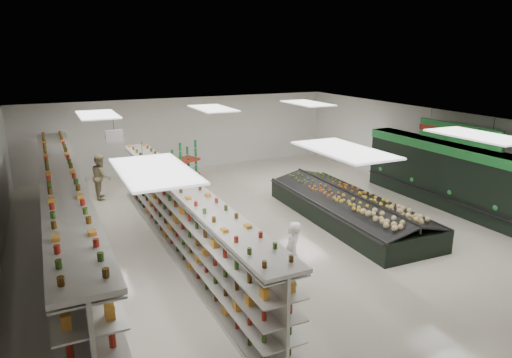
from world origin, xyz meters
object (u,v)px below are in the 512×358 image
shopper_background (101,177)px  produce_island (347,207)px  gondola_left (66,220)px  gondola_center (182,221)px  soda_endcap (184,161)px  shopper_main (292,256)px

shopper_background → produce_island: bearing=-124.3°
gondola_left → gondola_center: (2.76, -0.94, -0.14)m
gondola_center → soda_endcap: 7.49m
gondola_left → soda_endcap: (4.95, 6.22, -0.32)m
soda_endcap → shopper_background: size_ratio=0.89×
gondola_center → shopper_main: bearing=-61.4°
produce_island → shopper_background: 8.77m
gondola_center → shopper_main: (1.64, -2.90, -0.09)m
soda_endcap → shopper_main: bearing=-93.1°
produce_island → soda_endcap: 7.76m
gondola_left → produce_island: (8.12, -0.86, -0.59)m
gondola_center → shopper_background: size_ratio=6.83×
gondola_left → produce_island: bearing=-6.0°
gondola_left → gondola_center: 2.92m
gondola_center → soda_endcap: bearing=72.1°
soda_endcap → shopper_background: (-3.52, -1.41, 0.11)m
gondola_center → produce_island: gondola_center is taller
produce_island → shopper_main: (-3.71, -2.99, 0.36)m
gondola_left → soda_endcap: bearing=51.5°
gondola_left → soda_endcap: gondola_left is taller
produce_island → shopper_main: shopper_main is taller
soda_endcap → shopper_background: shopper_background is taller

